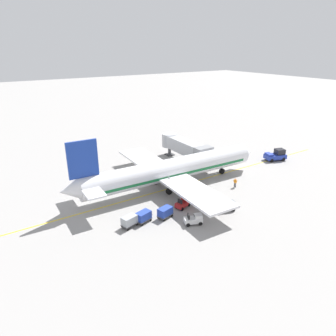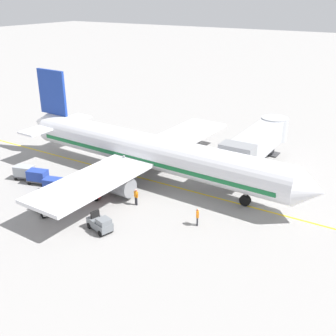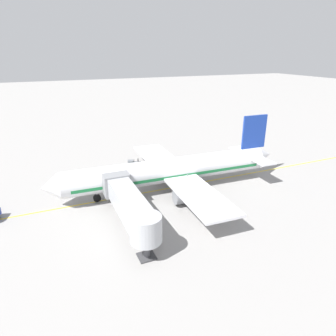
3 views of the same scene
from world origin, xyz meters
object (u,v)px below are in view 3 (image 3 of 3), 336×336
at_px(baggage_cart_front, 185,162).
at_px(ground_crew_loader, 144,173).
at_px(baggage_cart_second_in_train, 201,160).
at_px(jet_bridge, 130,205).
at_px(parked_airliner, 171,170).
at_px(baggage_tug_trailing, 134,164).
at_px(baggage_tug_lead, 165,159).
at_px(baggage_cart_third_in_train, 211,159).
at_px(baggage_tug_spare, 168,168).
at_px(ground_crew_wing_walker, 104,178).

distance_m(baggage_cart_front, ground_crew_loader, 9.04).
bearing_deg(baggage_cart_second_in_train, jet_bridge, 130.95).
xyz_separation_m(jet_bridge, ground_crew_loader, (14.59, -6.78, -2.50)).
bearing_deg(parked_airliner, jet_bridge, 133.50).
distance_m(parked_airliner, ground_crew_loader, 6.75).
height_order(parked_airliner, baggage_tug_trailing, parked_airliner).
distance_m(baggage_tug_lead, baggage_cart_second_in_train, 6.98).
height_order(baggage_cart_second_in_train, baggage_cart_third_in_train, same).
bearing_deg(jet_bridge, baggage_cart_third_in_train, -52.14).
height_order(baggage_tug_spare, baggage_cart_third_in_train, baggage_tug_spare).
relative_size(baggage_tug_spare, ground_crew_loader, 1.62).
xyz_separation_m(parked_airliner, baggage_tug_spare, (7.08, -2.45, -2.47)).
relative_size(jet_bridge, baggage_tug_spare, 5.27).
bearing_deg(baggage_cart_third_in_train, parked_airliner, 122.75).
xyz_separation_m(baggage_tug_spare, ground_crew_loader, (-1.17, 4.81, 0.24)).
bearing_deg(baggage_tug_trailing, ground_crew_wing_walker, 127.68).
bearing_deg(baggage_tug_trailing, parked_airliner, -167.67).
bearing_deg(baggage_tug_trailing, baggage_tug_spare, -131.25).
bearing_deg(ground_crew_loader, baggage_cart_front, -75.46).
distance_m(jet_bridge, ground_crew_loader, 16.28).
bearing_deg(ground_crew_loader, baggage_cart_third_in_train, -83.46).
height_order(jet_bridge, ground_crew_loader, jet_bridge).
bearing_deg(baggage_cart_second_in_train, parked_airliner, 128.30).
xyz_separation_m(parked_airliner, ground_crew_loader, (5.91, 2.36, -2.23)).
bearing_deg(parked_airliner, baggage_cart_third_in_train, -57.25).
height_order(baggage_tug_trailing, ground_crew_loader, ground_crew_loader).
height_order(baggage_tug_spare, baggage_cart_front, baggage_tug_spare).
bearing_deg(baggage_tug_lead, parked_airliner, 161.27).
height_order(baggage_cart_front, baggage_cart_third_in_train, same).
relative_size(parked_airliner, ground_crew_loader, 22.07).
relative_size(baggage_cart_second_in_train, ground_crew_wing_walker, 1.76).
distance_m(baggage_cart_third_in_train, ground_crew_loader, 14.15).
relative_size(jet_bridge, baggage_tug_trailing, 5.28).
bearing_deg(baggage_cart_second_in_train, baggage_cart_third_in_train, -90.37).
bearing_deg(baggage_tug_trailing, baggage_cart_third_in_train, -105.36).
distance_m(parked_airliner, baggage_cart_front, 10.62).
bearing_deg(parked_airliner, ground_crew_loader, 21.75).
xyz_separation_m(baggage_tug_trailing, baggage_cart_front, (-3.24, -8.89, 0.24)).
bearing_deg(baggage_cart_front, baggage_cart_third_in_train, -97.07).
bearing_deg(baggage_cart_third_in_train, baggage_tug_trailing, 74.64).
distance_m(baggage_cart_third_in_train, ground_crew_wing_walker, 21.00).
relative_size(baggage_tug_trailing, baggage_cart_front, 0.92).
relative_size(parked_airliner, baggage_tug_trailing, 13.62).
height_order(baggage_tug_lead, baggage_cart_second_in_train, baggage_tug_lead).
xyz_separation_m(jet_bridge, baggage_cart_front, (16.86, -15.53, -2.51)).
height_order(parked_airliner, baggage_cart_front, parked_airliner).
height_order(jet_bridge, baggage_tug_lead, jet_bridge).
xyz_separation_m(jet_bridge, baggage_tug_trailing, (20.10, -6.64, -2.74)).
relative_size(baggage_cart_front, baggage_cart_third_in_train, 1.00).
bearing_deg(baggage_cart_second_in_train, ground_crew_loader, 97.77).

